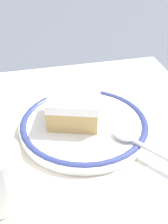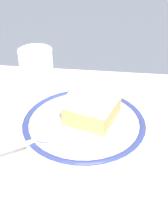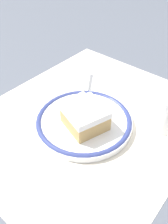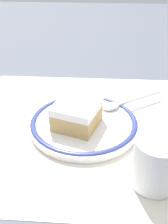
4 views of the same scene
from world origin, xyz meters
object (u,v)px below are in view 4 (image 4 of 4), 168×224
napkin (152,102)px  cake_slice (77,114)px  plate (84,123)px  cup (155,166)px  spoon (122,103)px

napkin → cake_slice: bearing=-143.3°
cake_slice → plate: bearing=46.8°
plate → cup: cup is taller
cake_slice → spoon: (0.08, 0.08, -0.02)m
spoon → cake_slice: bearing=-138.1°
napkin → spoon: bearing=-150.8°
cup → napkin: size_ratio=0.70×
spoon → plate: bearing=-139.0°
cake_slice → cup: 0.17m
cake_slice → napkin: (0.15, 0.11, -0.04)m
plate → cup: size_ratio=2.67×
plate → spoon: size_ratio=1.51×
plate → spoon: 0.10m
plate → cake_slice: cake_slice is taller
spoon → napkin: 0.08m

